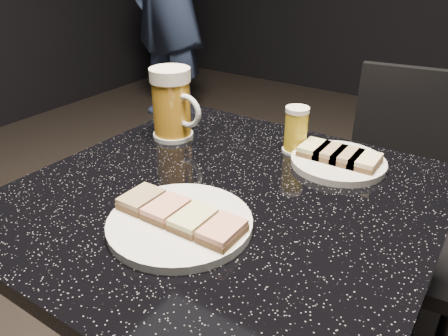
{
  "coord_description": "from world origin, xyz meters",
  "views": [
    {
      "loc": [
        0.37,
        -0.55,
        1.14
      ],
      "look_at": [
        0.0,
        0.0,
        0.8
      ],
      "focal_mm": 35.0,
      "sensor_mm": 36.0,
      "label": 1
    }
  ],
  "objects_px": {
    "plate_large": "(180,223)",
    "beer_tumbler": "(296,130)",
    "chair": "(410,217)",
    "plate_small": "(338,162)",
    "beer_mug": "(172,104)",
    "table": "(224,296)"
  },
  "relations": [
    {
      "from": "beer_tumbler",
      "to": "plate_small",
      "type": "bearing_deg",
      "value": -6.48
    },
    {
      "from": "chair",
      "to": "beer_mug",
      "type": "bearing_deg",
      "value": -141.23
    },
    {
      "from": "plate_small",
      "to": "beer_tumbler",
      "type": "relative_size",
      "value": 1.9
    },
    {
      "from": "beer_mug",
      "to": "chair",
      "type": "relative_size",
      "value": 0.18
    },
    {
      "from": "plate_large",
      "to": "chair",
      "type": "bearing_deg",
      "value": 69.52
    },
    {
      "from": "plate_small",
      "to": "chair",
      "type": "height_order",
      "value": "chair"
    },
    {
      "from": "beer_mug",
      "to": "chair",
      "type": "bearing_deg",
      "value": 38.77
    },
    {
      "from": "plate_small",
      "to": "chair",
      "type": "relative_size",
      "value": 0.22
    },
    {
      "from": "plate_large",
      "to": "beer_tumbler",
      "type": "relative_size",
      "value": 2.31
    },
    {
      "from": "plate_large",
      "to": "table",
      "type": "relative_size",
      "value": 0.3
    },
    {
      "from": "beer_mug",
      "to": "beer_tumbler",
      "type": "distance_m",
      "value": 0.27
    },
    {
      "from": "plate_small",
      "to": "chair",
      "type": "distance_m",
      "value": 0.42
    },
    {
      "from": "plate_large",
      "to": "beer_mug",
      "type": "bearing_deg",
      "value": 131.09
    },
    {
      "from": "table",
      "to": "beer_tumbler",
      "type": "distance_m",
      "value": 0.37
    },
    {
      "from": "chair",
      "to": "beer_tumbler",
      "type": "bearing_deg",
      "value": -125.87
    },
    {
      "from": "beer_mug",
      "to": "beer_tumbler",
      "type": "height_order",
      "value": "beer_mug"
    },
    {
      "from": "plate_large",
      "to": "beer_mug",
      "type": "relative_size",
      "value": 1.43
    },
    {
      "from": "plate_large",
      "to": "chair",
      "type": "relative_size",
      "value": 0.26
    },
    {
      "from": "table",
      "to": "beer_mug",
      "type": "relative_size",
      "value": 4.75
    },
    {
      "from": "plate_small",
      "to": "beer_mug",
      "type": "xyz_separation_m",
      "value": [
        -0.36,
        -0.07,
        0.07
      ]
    },
    {
      "from": "plate_large",
      "to": "table",
      "type": "distance_m",
      "value": 0.28
    },
    {
      "from": "plate_large",
      "to": "beer_tumbler",
      "type": "bearing_deg",
      "value": 85.63
    }
  ]
}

